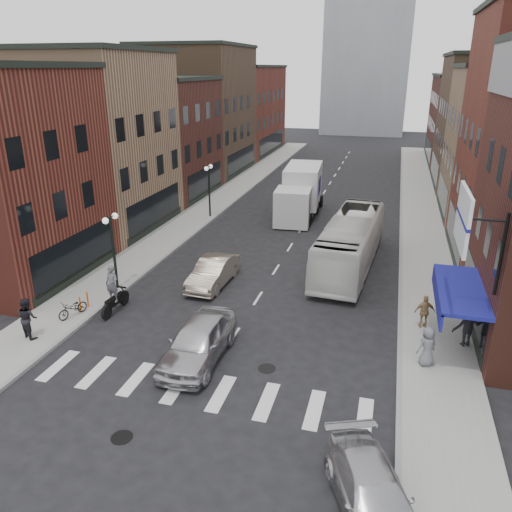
{
  "coord_description": "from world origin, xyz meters",
  "views": [
    {
      "loc": [
        6.02,
        -17.18,
        11.04
      ],
      "look_at": [
        -0.23,
        5.48,
        2.11
      ],
      "focal_mm": 35.0,
      "sensor_mm": 36.0,
      "label": 1
    }
  ],
  "objects": [
    {
      "name": "curb_car",
      "position": [
        6.32,
        -6.86,
        0.65
      ],
      "size": [
        3.35,
        4.81,
        1.29
      ],
      "primitive_type": "imported",
      "rotation": [
        0.0,
        0.0,
        0.39
      ],
      "color": "#B6B6BB",
      "rests_on": "ground"
    },
    {
      "name": "box_truck",
      "position": [
        -0.8,
        20.56,
        1.85
      ],
      "size": [
        3.05,
        8.77,
        3.74
      ],
      "rotation": [
        0.0,
        0.0,
        0.08
      ],
      "color": "silver",
      "rests_on": "ground"
    },
    {
      "name": "ped_left_solo",
      "position": [
        -8.38,
        -1.57,
        1.05
      ],
      "size": [
        1.0,
        0.79,
        1.81
      ],
      "primitive_type": "imported",
      "rotation": [
        0.0,
        0.0,
        2.77
      ],
      "color": "black",
      "rests_on": "sidewalk_left"
    },
    {
      "name": "curb_left",
      "position": [
        -7.0,
        22.0,
        0.0
      ],
      "size": [
        0.2,
        74.0,
        0.16
      ],
      "primitive_type": "cube",
      "color": "gray",
      "rests_on": "ground"
    },
    {
      "name": "streetlamp_far",
      "position": [
        -7.4,
        18.0,
        2.91
      ],
      "size": [
        0.32,
        1.22,
        4.11
      ],
      "color": "black",
      "rests_on": "ground"
    },
    {
      "name": "ground",
      "position": [
        0.0,
        0.0,
        0.0
      ],
      "size": [
        160.0,
        160.0,
        0.0
      ],
      "primitive_type": "plane",
      "color": "black",
      "rests_on": "ground"
    },
    {
      "name": "bldg_left_mid_a",
      "position": [
        -14.99,
        14.0,
        6.15
      ],
      "size": [
        10.3,
        10.2,
        12.3
      ],
      "color": "#967153",
      "rests_on": "ground"
    },
    {
      "name": "bldg_right_far_b",
      "position": [
        14.99,
        49.0,
        5.15
      ],
      "size": [
        10.3,
        16.2,
        10.3
      ],
      "color": "#4C231B",
      "rests_on": "ground"
    },
    {
      "name": "sidewalk_right",
      "position": [
        8.5,
        22.0,
        0.07
      ],
      "size": [
        3.0,
        74.0,
        0.15
      ],
      "primitive_type": "cube",
      "color": "gray",
      "rests_on": "ground"
    },
    {
      "name": "parked_bicycle",
      "position": [
        -7.71,
        0.57,
        0.56
      ],
      "size": [
        1.0,
        1.65,
        0.82
      ],
      "primitive_type": "imported",
      "rotation": [
        0.0,
        0.0,
        -0.32
      ],
      "color": "black",
      "rests_on": "sidewalk_left"
    },
    {
      "name": "sidewalk_left",
      "position": [
        -8.5,
        22.0,
        0.07
      ],
      "size": [
        3.0,
        74.0,
        0.15
      ],
      "primitive_type": "cube",
      "color": "gray",
      "rests_on": "ground"
    },
    {
      "name": "bike_rack",
      "position": [
        -7.6,
        1.3,
        0.55
      ],
      "size": [
        0.08,
        0.68,
        0.8
      ],
      "color": "#D8590C",
      "rests_on": "sidewalk_left"
    },
    {
      "name": "motorcycle_rider",
      "position": [
        -6.21,
        1.73,
        1.12
      ],
      "size": [
        0.68,
        2.34,
        2.39
      ],
      "rotation": [
        0.0,
        0.0,
        -0.07
      ],
      "color": "black",
      "rests_on": "ground"
    },
    {
      "name": "ped_right_b",
      "position": [
        7.98,
        3.82,
        0.91
      ],
      "size": [
        0.98,
        0.66,
        1.53
      ],
      "primitive_type": "imported",
      "rotation": [
        0.0,
        0.0,
        3.4
      ],
      "color": "#92734A",
      "rests_on": "sidewalk_right"
    },
    {
      "name": "ped_right_a",
      "position": [
        9.6,
        2.68,
        1.08
      ],
      "size": [
        1.33,
        0.96,
        1.86
      ],
      "primitive_type": "imported",
      "rotation": [
        0.0,
        0.0,
        3.48
      ],
      "color": "black",
      "rests_on": "sidewalk_right"
    },
    {
      "name": "ped_right_c",
      "position": [
        7.96,
        0.7,
        0.96
      ],
      "size": [
        0.94,
        0.86,
        1.62
      ],
      "primitive_type": "imported",
      "rotation": [
        0.0,
        0.0,
        3.7
      ],
      "color": "slate",
      "rests_on": "sidewalk_right"
    },
    {
      "name": "billboard_sign",
      "position": [
        8.59,
        0.5,
        6.13
      ],
      "size": [
        1.52,
        3.0,
        3.7
      ],
      "color": "black",
      "rests_on": "ground"
    },
    {
      "name": "bldg_left_mid_b",
      "position": [
        -14.99,
        24.0,
        5.15
      ],
      "size": [
        10.3,
        10.2,
        10.3
      ],
      "color": "#4C231B",
      "rests_on": "ground"
    },
    {
      "name": "streetlamp_near",
      "position": [
        -7.4,
        4.0,
        2.91
      ],
      "size": [
        0.32,
        1.22,
        4.11
      ],
      "color": "black",
      "rests_on": "ground"
    },
    {
      "name": "bldg_left_far_b",
      "position": [
        -14.99,
        49.0,
        5.65
      ],
      "size": [
        10.3,
        16.2,
        11.3
      ],
      "color": "maroon",
      "rests_on": "ground"
    },
    {
      "name": "awning_blue",
      "position": [
        8.93,
        2.5,
        2.63
      ],
      "size": [
        1.8,
        5.0,
        0.78
      ],
      "color": "navy",
      "rests_on": "ground"
    },
    {
      "name": "transit_bus",
      "position": [
        4.04,
        10.59,
        1.51
      ],
      "size": [
        3.36,
        11.03,
        3.03
      ],
      "primitive_type": "imported",
      "rotation": [
        0.0,
        0.0,
        -0.08
      ],
      "color": "silver",
      "rests_on": "ground"
    },
    {
      "name": "sedan_left_far",
      "position": [
        -2.77,
        6.0,
        0.73
      ],
      "size": [
        1.72,
        4.49,
        1.46
      ],
      "primitive_type": "imported",
      "rotation": [
        0.0,
        0.0,
        -0.04
      ],
      "color": "#BEAF9A",
      "rests_on": "ground"
    },
    {
      "name": "sedan_left_near",
      "position": [
        -0.8,
        -1.1,
        0.85
      ],
      "size": [
        2.01,
        4.98,
        1.69
      ],
      "primitive_type": "imported",
      "rotation": [
        0.0,
        0.0,
        0.0
      ],
      "color": "#B8B8BD",
      "rests_on": "ground"
    },
    {
      "name": "bldg_left_far_a",
      "position": [
        -14.99,
        35.0,
        6.65
      ],
      "size": [
        10.3,
        12.2,
        13.3
      ],
      "color": "brown",
      "rests_on": "ground"
    },
    {
      "name": "bldg_right_far_a",
      "position": [
        14.99,
        35.0,
        6.15
      ],
      "size": [
        10.3,
        12.2,
        12.3
      ],
      "color": "brown",
      "rests_on": "ground"
    },
    {
      "name": "curb_right",
      "position": [
        7.0,
        22.0,
        0.0
      ],
      "size": [
        0.2,
        74.0,
        0.16
      ],
      "primitive_type": "cube",
      "color": "gray",
      "rests_on": "ground"
    },
    {
      "name": "crosswalk_stripes",
      "position": [
        0.0,
        -3.0,
        0.0
      ],
      "size": [
        12.0,
        2.2,
        0.01
      ],
      "primitive_type": "cube",
      "color": "silver",
      "rests_on": "ground"
    }
  ]
}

